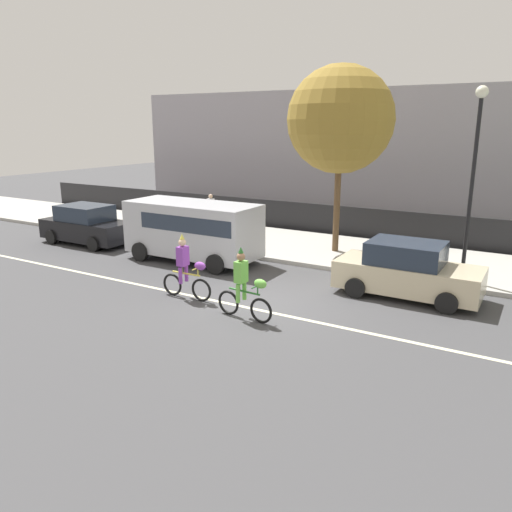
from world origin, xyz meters
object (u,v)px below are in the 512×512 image
object	(u,v)px
parade_cyclist_purple	(186,271)
parked_car_beige	(407,271)
parked_car_black	(87,225)
pedestrian_onlooker	(211,210)
street_lamp_post	(475,157)
parked_van_silver	(194,227)
parade_cyclist_lime	(245,288)

from	to	relation	value
parade_cyclist_purple	parked_car_beige	xyz separation A→B (m)	(5.45, 3.41, -0.06)
parked_car_black	pedestrian_onlooker	world-z (taller)	pedestrian_onlooker
parked_car_black	street_lamp_post	distance (m)	15.17
parade_cyclist_purple	parked_car_black	bearing A→B (deg)	156.95
pedestrian_onlooker	street_lamp_post	bearing A→B (deg)	-13.05
parked_van_silver	parade_cyclist_purple	bearing A→B (deg)	-56.02
parade_cyclist_purple	pedestrian_onlooker	bearing A→B (deg)	121.23
parked_van_silver	parked_car_beige	xyz separation A→B (m)	(7.75, -0.01, -0.50)
street_lamp_post	parade_cyclist_lime	bearing A→B (deg)	-126.42
parked_van_silver	parked_car_black	world-z (taller)	parked_van_silver
parade_cyclist_purple	street_lamp_post	distance (m)	9.18
parked_car_black	pedestrian_onlooker	distance (m)	5.65
parade_cyclist_lime	parked_car_black	distance (m)	11.01
parade_cyclist_purple	parked_car_black	size ratio (longest dim) A/B	0.47
parked_car_black	street_lamp_post	world-z (taller)	street_lamp_post
parked_van_silver	parked_car_black	xyz separation A→B (m)	(-5.69, -0.02, -0.50)
parked_car_beige	pedestrian_onlooker	xyz separation A→B (m)	(-10.39, 4.74, 0.23)
parked_van_silver	street_lamp_post	world-z (taller)	street_lamp_post
pedestrian_onlooker	parked_car_beige	bearing A→B (deg)	-24.51
parade_cyclist_purple	parade_cyclist_lime	xyz separation A→B (m)	(2.29, -0.50, 0.00)
parade_cyclist_purple	street_lamp_post	size ratio (longest dim) A/B	0.33
parade_cyclist_lime	pedestrian_onlooker	xyz separation A→B (m)	(-7.23, 8.65, 0.17)
parked_van_silver	street_lamp_post	size ratio (longest dim) A/B	0.85
street_lamp_post	parked_van_silver	bearing A→B (deg)	-167.28
parade_cyclist_purple	parked_car_beige	size ratio (longest dim) A/B	0.47
parade_cyclist_lime	street_lamp_post	distance (m)	8.04
street_lamp_post	pedestrian_onlooker	size ratio (longest dim) A/B	3.62
parade_cyclist_lime	parade_cyclist_purple	bearing A→B (deg)	167.58
parked_van_silver	parked_car_black	distance (m)	5.72
parade_cyclist_purple	parade_cyclist_lime	world-z (taller)	same
parked_van_silver	pedestrian_onlooker	world-z (taller)	parked_van_silver
parked_car_beige	parked_car_black	size ratio (longest dim) A/B	1.00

